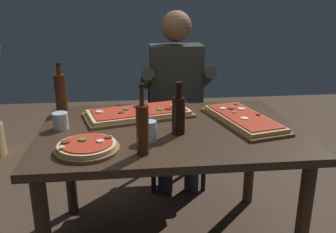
% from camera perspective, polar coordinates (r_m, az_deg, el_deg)
% --- Properties ---
extents(dining_table, '(1.40, 0.96, 0.74)m').
position_cam_1_polar(dining_table, '(2.04, 0.16, -4.32)').
color(dining_table, '#3D2B1E').
rests_on(dining_table, ground_plane).
extents(pizza_rectangular_front, '(0.68, 0.44, 0.05)m').
position_cam_1_polar(pizza_rectangular_front, '(2.20, -4.55, 0.52)').
color(pizza_rectangular_front, brown).
rests_on(pizza_rectangular_front, dining_table).
extents(pizza_rectangular_left, '(0.39, 0.62, 0.05)m').
position_cam_1_polar(pizza_rectangular_left, '(2.13, 11.63, -0.38)').
color(pizza_rectangular_left, brown).
rests_on(pizza_rectangular_left, dining_table).
extents(pizza_round_far, '(0.30, 0.30, 0.05)m').
position_cam_1_polar(pizza_round_far, '(1.75, -12.46, -4.64)').
color(pizza_round_far, brown).
rests_on(pizza_round_far, dining_table).
extents(wine_bottle_dark, '(0.06, 0.06, 0.33)m').
position_cam_1_polar(wine_bottle_dark, '(1.65, -3.99, -1.84)').
color(wine_bottle_dark, '#47230F').
rests_on(wine_bottle_dark, dining_table).
extents(oil_bottle_amber, '(0.07, 0.07, 0.32)m').
position_cam_1_polar(oil_bottle_amber, '(2.29, -16.31, 3.41)').
color(oil_bottle_amber, '#47230F').
rests_on(oil_bottle_amber, dining_table).
extents(vinegar_bottle_green, '(0.07, 0.07, 0.28)m').
position_cam_1_polar(vinegar_bottle_green, '(1.89, 1.65, 0.43)').
color(vinegar_bottle_green, black).
rests_on(vinegar_bottle_green, dining_table).
extents(tumbler_near_camera, '(0.07, 0.07, 0.10)m').
position_cam_1_polar(tumbler_near_camera, '(1.82, -2.92, -2.45)').
color(tumbler_near_camera, silver).
rests_on(tumbler_near_camera, dining_table).
extents(tumbler_far_side, '(0.08, 0.08, 0.09)m').
position_cam_1_polar(tumbler_far_side, '(2.06, -16.35, -0.81)').
color(tumbler_far_side, silver).
rests_on(tumbler_far_side, dining_table).
extents(diner_chair, '(0.44, 0.44, 0.87)m').
position_cam_1_polar(diner_chair, '(2.90, 1.00, -0.61)').
color(diner_chair, black).
rests_on(diner_chair, ground_plane).
extents(seated_diner, '(0.53, 0.41, 1.33)m').
position_cam_1_polar(seated_diner, '(2.72, 1.36, 3.68)').
color(seated_diner, '#23232D').
rests_on(seated_diner, ground_plane).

